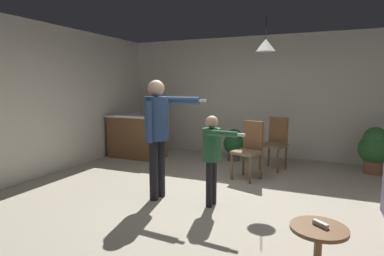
# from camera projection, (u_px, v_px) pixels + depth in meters

# --- Properties ---
(ground) EXTENTS (7.68, 7.68, 0.00)m
(ground) POSITION_uv_depth(u_px,v_px,m) (210.00, 201.00, 4.44)
(ground) COLOR #B2A893
(wall_back) EXTENTS (6.40, 0.10, 2.70)m
(wall_back) POSITION_uv_depth(u_px,v_px,m) (259.00, 97.00, 7.17)
(wall_back) COLOR silver
(wall_back) RESTS_ON ground
(wall_left) EXTENTS (0.10, 6.40, 2.70)m
(wall_left) POSITION_uv_depth(u_px,v_px,m) (38.00, 100.00, 5.51)
(wall_left) COLOR silver
(wall_left) RESTS_ON ground
(kitchen_counter) EXTENTS (1.26, 0.66, 0.95)m
(kitchen_counter) POSITION_uv_depth(u_px,v_px,m) (137.00, 136.00, 7.10)
(kitchen_counter) COLOR brown
(kitchen_counter) RESTS_ON ground
(side_table_by_couch) EXTENTS (0.44, 0.44, 0.52)m
(side_table_by_couch) POSITION_uv_depth(u_px,v_px,m) (318.00, 250.00, 2.49)
(side_table_by_couch) COLOR brown
(side_table_by_couch) RESTS_ON ground
(person_adult) EXTENTS (0.85, 0.49, 1.69)m
(person_adult) POSITION_uv_depth(u_px,v_px,m) (157.00, 126.00, 4.42)
(person_adult) COLOR black
(person_adult) RESTS_ON ground
(person_child) EXTENTS (0.61, 0.39, 1.22)m
(person_child) POSITION_uv_depth(u_px,v_px,m) (212.00, 150.00, 4.18)
(person_child) COLOR black
(person_child) RESTS_ON ground
(dining_chair_by_counter) EXTENTS (0.52, 0.52, 1.00)m
(dining_chair_by_counter) POSITION_uv_depth(u_px,v_px,m) (275.00, 141.00, 6.08)
(dining_chair_by_counter) COLOR brown
(dining_chair_by_counter) RESTS_ON ground
(dining_chair_near_wall) EXTENTS (0.53, 0.53, 1.00)m
(dining_chair_near_wall) POSITION_uv_depth(u_px,v_px,m) (249.00, 148.00, 5.45)
(dining_chair_near_wall) COLOR brown
(dining_chair_near_wall) RESTS_ON ground
(potted_plant_corner) EXTENTS (0.56, 0.56, 0.86)m
(potted_plant_corner) POSITION_uv_depth(u_px,v_px,m) (375.00, 148.00, 5.77)
(potted_plant_corner) COLOR brown
(potted_plant_corner) RESTS_ON ground
(potted_plant_by_wall) EXTENTS (0.45, 0.45, 0.69)m
(potted_plant_by_wall) POSITION_uv_depth(u_px,v_px,m) (234.00, 143.00, 6.79)
(potted_plant_by_wall) COLOR #4C4742
(potted_plant_by_wall) RESTS_ON ground
(spare_remote_on_table) EXTENTS (0.12, 0.11, 0.04)m
(spare_remote_on_table) POSITION_uv_depth(u_px,v_px,m) (321.00, 224.00, 2.47)
(spare_remote_on_table) COLOR white
(spare_remote_on_table) RESTS_ON side_table_by_couch
(ceiling_light_pendant) EXTENTS (0.32, 0.32, 0.55)m
(ceiling_light_pendant) POSITION_uv_depth(u_px,v_px,m) (266.00, 45.00, 5.07)
(ceiling_light_pendant) COLOR silver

